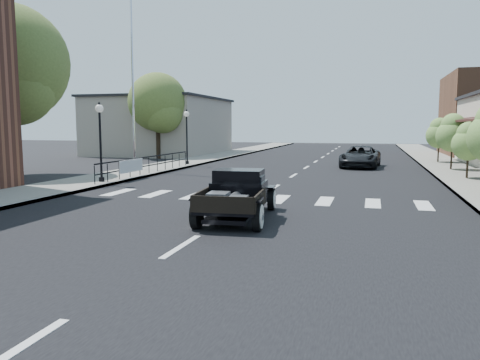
# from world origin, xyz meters

# --- Properties ---
(ground) EXTENTS (120.00, 120.00, 0.00)m
(ground) POSITION_xyz_m (0.00, 0.00, 0.00)
(ground) COLOR black
(ground) RESTS_ON ground
(road) EXTENTS (14.00, 80.00, 0.02)m
(road) POSITION_xyz_m (0.00, 15.00, 0.01)
(road) COLOR black
(road) RESTS_ON ground
(road_markings) EXTENTS (12.00, 60.00, 0.06)m
(road_markings) POSITION_xyz_m (0.00, 10.00, 0.00)
(road_markings) COLOR silver
(road_markings) RESTS_ON ground
(sidewalk_left) EXTENTS (3.00, 80.00, 0.15)m
(sidewalk_left) POSITION_xyz_m (-8.50, 15.00, 0.07)
(sidewalk_left) COLOR gray
(sidewalk_left) RESTS_ON ground
(sidewalk_right) EXTENTS (3.00, 80.00, 0.15)m
(sidewalk_right) POSITION_xyz_m (8.50, 15.00, 0.07)
(sidewalk_right) COLOR gray
(sidewalk_right) RESTS_ON ground
(low_building_left) EXTENTS (10.00, 12.00, 5.00)m
(low_building_left) POSITION_xyz_m (-15.00, 28.00, 2.50)
(low_building_left) COLOR #A49A8A
(low_building_left) RESTS_ON ground
(railing) EXTENTS (0.08, 10.00, 1.00)m
(railing) POSITION_xyz_m (-7.30, 10.00, 0.65)
(railing) COLOR black
(railing) RESTS_ON sidewalk_left
(banner) EXTENTS (0.04, 2.20, 0.60)m
(banner) POSITION_xyz_m (-7.22, 8.00, 0.45)
(banner) COLOR silver
(banner) RESTS_ON sidewalk_left
(lamp_post_b) EXTENTS (0.36, 0.36, 3.52)m
(lamp_post_b) POSITION_xyz_m (-7.60, 6.00, 1.91)
(lamp_post_b) COLOR black
(lamp_post_b) RESTS_ON sidewalk_left
(lamp_post_c) EXTENTS (0.36, 0.36, 3.52)m
(lamp_post_c) POSITION_xyz_m (-7.60, 16.00, 1.91)
(lamp_post_c) COLOR black
(lamp_post_c) RESTS_ON sidewalk_left
(flagpole) EXTENTS (0.12, 0.12, 12.02)m
(flagpole) POSITION_xyz_m (-9.20, 12.00, 6.16)
(flagpole) COLOR silver
(flagpole) RESTS_ON sidewalk_left
(big_tree_near) EXTENTS (5.98, 5.98, 8.78)m
(big_tree_near) POSITION_xyz_m (-14.00, 8.00, 4.39)
(big_tree_near) COLOR #50632A
(big_tree_near) RESTS_ON ground
(big_tree_far) EXTENTS (4.62, 4.62, 6.78)m
(big_tree_far) POSITION_xyz_m (-12.50, 22.00, 3.39)
(big_tree_far) COLOR #50632A
(big_tree_far) RESTS_ON ground
(small_tree_c) EXTENTS (1.54, 1.54, 2.56)m
(small_tree_c) POSITION_xyz_m (8.30, 12.05, 1.43)
(small_tree_c) COLOR #5F863D
(small_tree_c) RESTS_ON sidewalk_right
(small_tree_d) EXTENTS (1.83, 1.83, 3.04)m
(small_tree_d) POSITION_xyz_m (8.30, 16.76, 1.67)
(small_tree_d) COLOR #5F863D
(small_tree_d) RESTS_ON sidewalk_right
(small_tree_e) EXTENTS (1.74, 1.74, 2.90)m
(small_tree_e) POSITION_xyz_m (8.30, 22.34, 1.60)
(small_tree_e) COLOR #5F863D
(small_tree_e) RESTS_ON sidewalk_right
(hotrod_pickup) EXTENTS (2.25, 4.25, 1.42)m
(hotrod_pickup) POSITION_xyz_m (0.34, 0.27, 0.71)
(hotrod_pickup) COLOR black
(hotrod_pickup) RESTS_ON ground
(second_car) EXTENTS (2.57, 4.96, 1.34)m
(second_car) POSITION_xyz_m (3.24, 18.11, 0.67)
(second_car) COLOR black
(second_car) RESTS_ON ground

